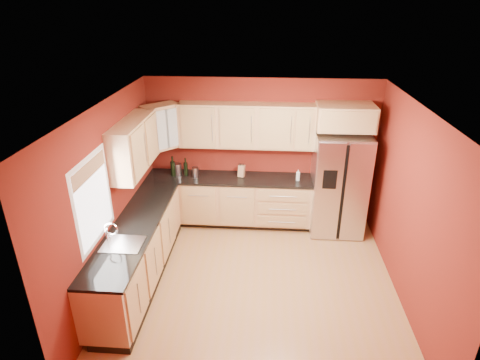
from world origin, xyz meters
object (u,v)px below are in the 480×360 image
Objects in this scene: refrigerator at (339,184)px; wine_bottle_a at (186,167)px; canister_left at (178,169)px; soap_dispenser at (298,175)px; knife_block at (241,171)px.

wine_bottle_a is at bearing 177.52° from refrigerator.
wine_bottle_a reaches higher than canister_left.
soap_dispenser is (1.97, -0.08, -0.06)m from wine_bottle_a.
wine_bottle_a is (-2.67, 0.12, 0.19)m from refrigerator.
canister_left is (-2.81, 0.11, 0.14)m from refrigerator.
refrigerator is 9.31× the size of soap_dispenser.
refrigerator is at bearing -2.48° from wine_bottle_a.
refrigerator is at bearing -2.68° from soap_dispenser.
refrigerator is 2.68m from wine_bottle_a.
refrigerator reaches higher than soap_dispenser.
canister_left reaches higher than knife_block.
canister_left is at bearing 177.97° from soap_dispenser.
knife_block is at bearing 0.83° from canister_left.
knife_block reaches higher than soap_dispenser.
knife_block is 1.10× the size of soap_dispenser.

